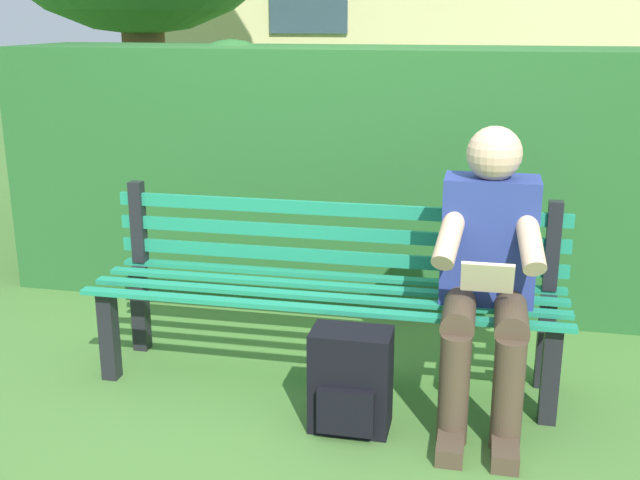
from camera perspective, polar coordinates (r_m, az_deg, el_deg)
The scene contains 5 objects.
ground at distance 3.57m, azimuth 0.34°, elevation -10.31°, with size 60.00×60.00×0.00m, color #477533.
park_bench at distance 3.46m, azimuth 0.61°, elevation -3.20°, with size 2.07×0.49×0.83m.
person_seated at distance 3.18m, azimuth 12.17°, elevation -1.98°, with size 0.44×0.73×1.17m.
hedge_backdrop at distance 4.46m, azimuth 9.09°, elevation 5.20°, with size 4.92×0.88×1.57m.
backpack at distance 3.12m, azimuth 2.27°, elevation -10.28°, with size 0.31×0.26×0.41m.
Camera 1 is at (-0.65, 3.13, 1.59)m, focal length 43.71 mm.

